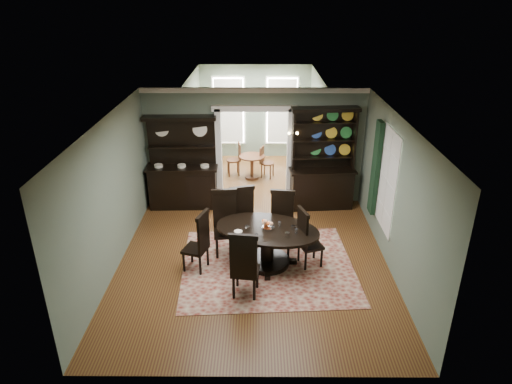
# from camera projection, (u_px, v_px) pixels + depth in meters

# --- Properties ---
(room) EXTENTS (5.51, 6.01, 3.01)m
(room) POSITION_uv_depth(u_px,v_px,m) (253.00, 193.00, 8.78)
(room) COLOR brown
(room) RESTS_ON ground
(parlor) EXTENTS (3.51, 3.50, 3.01)m
(parlor) POSITION_uv_depth(u_px,v_px,m) (255.00, 120.00, 13.80)
(parlor) COLOR brown
(parlor) RESTS_ON ground
(doorway_trim) EXTENTS (2.08, 0.25, 2.57)m
(doorway_trim) POSITION_uv_depth(u_px,v_px,m) (254.00, 142.00, 11.45)
(doorway_trim) COLOR white
(doorway_trim) RESTS_ON floor
(right_window) EXTENTS (0.15, 1.47, 2.12)m
(right_window) POSITION_uv_depth(u_px,v_px,m) (382.00, 174.00, 9.56)
(right_window) COLOR white
(right_window) RESTS_ON wall_right
(wall_sconce) EXTENTS (0.27, 0.21, 0.21)m
(wall_sconce) POSITION_uv_depth(u_px,v_px,m) (293.00, 134.00, 11.20)
(wall_sconce) COLOR gold
(wall_sconce) RESTS_ON back_wall_right
(rug) EXTENTS (3.60, 3.14, 0.01)m
(rug) POSITION_uv_depth(u_px,v_px,m) (268.00, 266.00, 9.29)
(rug) COLOR maroon
(rug) RESTS_ON floor
(dining_table) EXTENTS (2.42, 2.42, 0.83)m
(dining_table) POSITION_uv_depth(u_px,v_px,m) (267.00, 239.00, 9.13)
(dining_table) COLOR black
(dining_table) RESTS_ON rug
(centerpiece) EXTENTS (1.26, 0.81, 0.21)m
(centerpiece) POSITION_uv_depth(u_px,v_px,m) (268.00, 226.00, 8.99)
(centerpiece) COLOR silver
(centerpiece) RESTS_ON dining_table
(chair_far_left) EXTENTS (0.57, 0.54, 1.39)m
(chair_far_left) POSITION_uv_depth(u_px,v_px,m) (225.00, 220.00, 9.55)
(chair_far_left) COLOR black
(chair_far_left) RESTS_ON rug
(chair_far_mid) EXTENTS (0.63, 0.61, 1.38)m
(chair_far_mid) POSITION_uv_depth(u_px,v_px,m) (244.00, 216.00, 9.71)
(chair_far_mid) COLOR black
(chair_far_mid) RESTS_ON rug
(chair_far_right) EXTENTS (0.57, 0.55, 1.35)m
(chair_far_right) POSITION_uv_depth(u_px,v_px,m) (282.00, 220.00, 9.61)
(chair_far_right) COLOR black
(chair_far_right) RESTS_ON rug
(chair_end_left) EXTENTS (0.58, 0.59, 1.28)m
(chair_end_left) POSITION_uv_depth(u_px,v_px,m) (200.00, 240.00, 8.90)
(chair_end_left) COLOR black
(chair_end_left) RESTS_ON rug
(chair_end_right) EXTENTS (0.57, 0.58, 1.26)m
(chair_end_right) POSITION_uv_depth(u_px,v_px,m) (306.00, 237.00, 9.05)
(chair_end_right) COLOR black
(chair_end_right) RESTS_ON rug
(chair_near) EXTENTS (0.56, 0.54, 1.36)m
(chair_near) POSITION_uv_depth(u_px,v_px,m) (244.00, 264.00, 8.07)
(chair_near) COLOR black
(chair_near) RESTS_ON rug
(sideboard) EXTENTS (1.80, 0.68, 2.35)m
(sideboard) POSITION_uv_depth(u_px,v_px,m) (183.00, 176.00, 11.54)
(sideboard) COLOR black
(sideboard) RESTS_ON floor
(welsh_dresser) EXTENTS (1.69, 0.74, 2.57)m
(welsh_dresser) POSITION_uv_depth(u_px,v_px,m) (322.00, 172.00, 11.47)
(welsh_dresser) COLOR black
(welsh_dresser) RESTS_ON floor
(parlor_table) EXTENTS (0.75, 0.75, 0.69)m
(parlor_table) POSITION_uv_depth(u_px,v_px,m) (252.00, 164.00, 13.37)
(parlor_table) COLOR #522B17
(parlor_table) RESTS_ON parlor_floor
(parlor_chair_left) EXTENTS (0.44, 0.43, 0.99)m
(parlor_chair_left) POSITION_uv_depth(u_px,v_px,m) (236.00, 158.00, 13.58)
(parlor_chair_left) COLOR #522B17
(parlor_chair_left) RESTS_ON parlor_floor
(parlor_chair_right) EXTENTS (0.43, 0.42, 0.93)m
(parlor_chair_right) POSITION_uv_depth(u_px,v_px,m) (265.00, 161.00, 13.44)
(parlor_chair_right) COLOR #522B17
(parlor_chair_right) RESTS_ON parlor_floor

